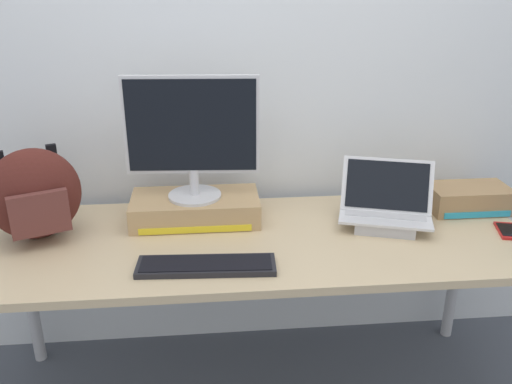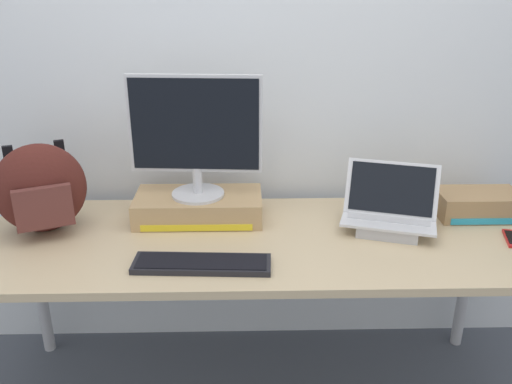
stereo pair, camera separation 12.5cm
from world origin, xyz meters
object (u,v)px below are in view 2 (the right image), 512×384
(open_laptop, at_px, (389,217))
(messenger_backpack, at_px, (41,189))
(toner_box_cyan, at_px, (478,204))
(desktop_monitor, at_px, (195,134))
(plush_toy, at_px, (42,198))
(external_keyboard, at_px, (202,264))
(toner_box_yellow, at_px, (199,207))

(open_laptop, xyz_separation_m, messenger_backpack, (-1.29, 0.02, 0.12))
(messenger_backpack, relative_size, toner_box_cyan, 1.16)
(messenger_backpack, bearing_deg, desktop_monitor, -12.58)
(plush_toy, bearing_deg, external_keyboard, -35.95)
(toner_box_cyan, bearing_deg, open_laptop, -163.93)
(toner_box_yellow, relative_size, toner_box_cyan, 1.54)
(external_keyboard, distance_m, plush_toy, 0.86)
(external_keyboard, bearing_deg, desktop_monitor, 98.83)
(toner_box_yellow, relative_size, desktop_monitor, 0.99)
(toner_box_yellow, xyz_separation_m, external_keyboard, (0.04, -0.38, -0.04))
(messenger_backpack, bearing_deg, external_keyboard, -47.50)
(open_laptop, distance_m, external_keyboard, 0.74)
(external_keyboard, bearing_deg, toner_box_yellow, 98.79)
(desktop_monitor, distance_m, toner_box_cyan, 1.15)
(messenger_backpack, bearing_deg, open_laptop, -23.03)
(toner_box_yellow, height_order, messenger_backpack, messenger_backpack)
(external_keyboard, xyz_separation_m, toner_box_cyan, (1.07, 0.38, 0.04))
(open_laptop, relative_size, toner_box_cyan, 1.22)
(open_laptop, height_order, messenger_backpack, messenger_backpack)
(toner_box_yellow, bearing_deg, external_keyboard, -84.37)
(external_keyboard, bearing_deg, open_laptop, 24.46)
(plush_toy, bearing_deg, desktop_monitor, -10.52)
(plush_toy, xyz_separation_m, toner_box_cyan, (1.76, -0.12, 0.01))
(toner_box_yellow, bearing_deg, plush_toy, 169.57)
(desktop_monitor, xyz_separation_m, external_keyboard, (0.04, -0.38, -0.34))
(open_laptop, bearing_deg, external_keyboard, -141.91)
(toner_box_yellow, relative_size, external_keyboard, 1.07)
(desktop_monitor, xyz_separation_m, messenger_backpack, (-0.57, -0.10, -0.18))
(toner_box_yellow, height_order, toner_box_cyan, toner_box_cyan)
(desktop_monitor, xyz_separation_m, open_laptop, (0.72, -0.11, -0.30))
(external_keyboard, height_order, toner_box_cyan, toner_box_cyan)
(toner_box_yellow, xyz_separation_m, open_laptop, (0.72, -0.11, 0.00))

